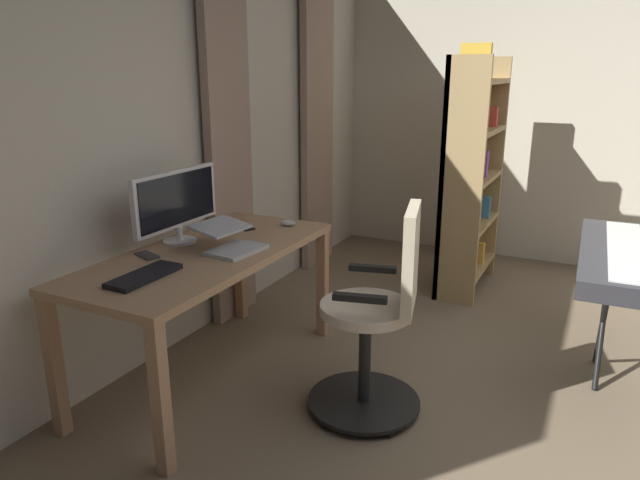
{
  "coord_description": "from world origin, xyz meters",
  "views": [
    {
      "loc": [
        2.54,
        -0.49,
        1.63
      ],
      "look_at": [
        0.13,
        -1.69,
        0.83
      ],
      "focal_mm": 32.35,
      "sensor_mm": 36.0,
      "label": 1
    }
  ],
  "objects": [
    {
      "name": "laptop",
      "position": [
        0.2,
        -2.18,
        0.78
      ],
      "size": [
        0.31,
        0.33,
        0.14
      ],
      "rotation": [
        0.0,
        0.0,
        -0.1
      ],
      "color": "#B7BCC1",
      "rests_on": "desk"
    },
    {
      "name": "computer_keyboard",
      "position": [
        0.71,
        -2.29,
        0.74
      ],
      "size": [
        0.37,
        0.14,
        0.02
      ],
      "primitive_type": "cube",
      "color": "black",
      "rests_on": "desk"
    },
    {
      "name": "computer_mouse",
      "position": [
        -0.37,
        -2.16,
        0.74
      ],
      "size": [
        0.06,
        0.1,
        0.04
      ],
      "primitive_type": "ellipsoid",
      "color": "silver",
      "rests_on": "desk"
    },
    {
      "name": "cell_phone_by_monitor",
      "position": [
        -0.21,
        -2.37,
        0.73
      ],
      "size": [
        0.12,
        0.16,
        0.01
      ],
      "primitive_type": "cube",
      "rotation": [
        0.0,
        0.0,
        -0.43
      ],
      "color": "black",
      "rests_on": "desk"
    },
    {
      "name": "curtain_right_panel",
      "position": [
        -0.53,
        -2.68,
        1.14
      ],
      "size": [
        0.43,
        0.06,
        2.28
      ],
      "primitive_type": "cube",
      "color": "tan",
      "rests_on": "ground"
    },
    {
      "name": "cell_phone_face_up",
      "position": [
        0.46,
        -2.5,
        0.73
      ],
      "size": [
        0.11,
        0.16,
        0.01
      ],
      "primitive_type": "cube",
      "rotation": [
        0.0,
        0.0,
        -0.34
      ],
      "color": "#333338",
      "rests_on": "desk"
    },
    {
      "name": "piano_keyboard",
      "position": [
        -0.69,
        -0.4,
        0.69
      ],
      "size": [
        1.23,
        0.35,
        0.75
      ],
      "rotation": [
        0.0,
        0.0,
        0.02
      ],
      "color": "black",
      "rests_on": "ground"
    },
    {
      "name": "computer_monitor",
      "position": [
        0.19,
        -2.52,
        0.95
      ],
      "size": [
        0.64,
        0.18,
        0.39
      ],
      "color": "white",
      "rests_on": "desk"
    },
    {
      "name": "bookshelf",
      "position": [
        -1.75,
        -1.42,
        0.87
      ],
      "size": [
        0.78,
        0.3,
        1.8
      ],
      "color": "tan",
      "rests_on": "ground"
    },
    {
      "name": "desk",
      "position": [
        0.25,
        -2.29,
        0.64
      ],
      "size": [
        1.56,
        0.7,
        0.73
      ],
      "color": "tan",
      "rests_on": "ground"
    },
    {
      "name": "curtain_left_panel",
      "position": [
        -1.79,
        -2.68,
        1.14
      ],
      "size": [
        0.48,
        0.06,
        2.28
      ],
      "primitive_type": "cube",
      "color": "tan",
      "rests_on": "ground"
    },
    {
      "name": "office_chair",
      "position": [
        0.16,
        -1.36,
        0.49
      ],
      "size": [
        0.56,
        0.56,
        1.04
      ],
      "rotation": [
        0.0,
        0.0,
        3.38
      ],
      "color": "black",
      "rests_on": "ground"
    },
    {
      "name": "back_room_partition",
      "position": [
        0.0,
        -2.79,
        1.3
      ],
      "size": [
        5.48,
        0.1,
        2.59
      ],
      "primitive_type": "cube",
      "color": "beige",
      "rests_on": "ground"
    }
  ]
}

